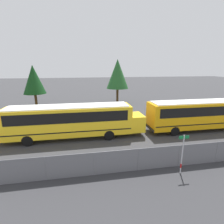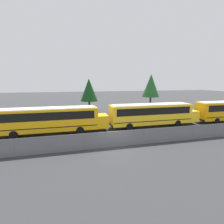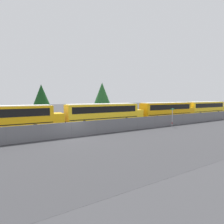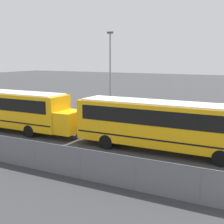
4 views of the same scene
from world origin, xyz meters
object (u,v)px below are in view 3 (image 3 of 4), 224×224
object	(u,v)px
school_bus_3	(105,112)
school_bus_4	(167,109)
school_bus_2	(3,117)
street_sign	(172,117)
tree_0	(102,93)
tree_1	(41,96)
school_bus_5	(206,107)

from	to	relation	value
school_bus_3	school_bus_4	bearing A→B (deg)	-0.60
school_bus_4	school_bus_2	bearing A→B (deg)	179.98
school_bus_2	street_sign	xyz separation A→B (m)	(21.15, -7.19, -0.50)
tree_0	tree_1	xyz separation A→B (m)	(-14.94, -0.14, -0.82)
school_bus_4	street_sign	bearing A→B (deg)	-134.06
school_bus_2	school_bus_4	size ratio (longest dim) A/B	1.00
school_bus_2	tree_0	bearing A→B (deg)	36.87
street_sign	tree_0	world-z (taller)	tree_0
school_bus_4	street_sign	xyz separation A→B (m)	(-6.95, -7.18, -0.50)
school_bus_2	tree_0	distance (m)	27.44
school_bus_2	school_bus_4	xyz separation A→B (m)	(28.10, -0.01, 0.00)
school_bus_3	school_bus_4	xyz separation A→B (m)	(14.19, -0.15, 0.00)
tree_1	school_bus_3	bearing A→B (deg)	-66.17
school_bus_2	street_sign	world-z (taller)	school_bus_2
school_bus_3	tree_0	xyz separation A→B (m)	(7.85, 16.19, 3.52)
school_bus_4	school_bus_5	world-z (taller)	same
school_bus_2	tree_0	world-z (taller)	tree_0
street_sign	tree_0	xyz separation A→B (m)	(0.61, 23.52, 4.02)
tree_0	school_bus_4	bearing A→B (deg)	-68.80
street_sign	school_bus_5	bearing A→B (deg)	20.18
street_sign	school_bus_2	bearing A→B (deg)	161.22
school_bus_5	tree_1	bearing A→B (deg)	155.77
school_bus_2	tree_1	distance (m)	17.77
tree_0	street_sign	bearing A→B (deg)	-91.49
school_bus_3	street_sign	bearing A→B (deg)	-45.36
school_bus_2	school_bus_3	distance (m)	13.92
school_bus_3	tree_0	distance (m)	18.33
school_bus_3	tree_1	world-z (taller)	tree_1
school_bus_2	school_bus_5	distance (m)	41.86
street_sign	tree_1	world-z (taller)	tree_1
school_bus_4	school_bus_3	bearing A→B (deg)	179.40
school_bus_2	street_sign	distance (m)	22.35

